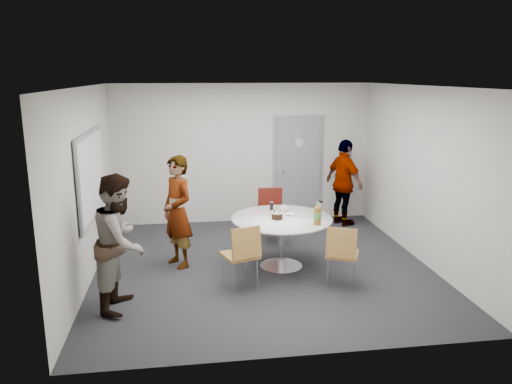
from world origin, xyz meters
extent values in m
plane|color=black|center=(0.00, 0.00, 0.00)|extent=(5.00, 5.00, 0.00)
plane|color=silver|center=(0.00, 0.00, 2.70)|extent=(5.00, 5.00, 0.00)
plane|color=beige|center=(0.00, 2.50, 1.35)|extent=(5.00, 0.00, 5.00)
plane|color=beige|center=(-2.50, 0.00, 1.35)|extent=(0.00, 5.00, 5.00)
plane|color=beige|center=(2.50, 0.00, 1.35)|extent=(0.00, 5.00, 5.00)
plane|color=beige|center=(0.00, -2.50, 1.35)|extent=(5.00, 0.00, 5.00)
cube|color=slate|center=(1.10, 2.47, 1.02)|extent=(0.90, 0.05, 2.05)
cube|color=gray|center=(1.10, 2.50, 1.02)|extent=(1.02, 0.04, 2.12)
cylinder|color=#B2BFC6|center=(1.10, 2.44, 1.55)|extent=(0.16, 0.01, 0.16)
cylinder|color=silver|center=(0.78, 2.41, 1.02)|extent=(0.04, 0.14, 0.04)
cube|color=gray|center=(-2.46, 0.20, 1.45)|extent=(0.03, 1.90, 1.25)
cube|color=white|center=(-2.44, 0.20, 1.45)|extent=(0.01, 1.78, 1.13)
cylinder|color=white|center=(0.28, -0.05, 0.77)|extent=(1.50, 1.50, 0.03)
cylinder|color=silver|center=(0.28, -0.05, 0.39)|extent=(0.09, 0.09, 0.73)
cylinder|color=silver|center=(0.28, -0.05, 0.01)|extent=(0.64, 0.64, 0.02)
cylinder|color=white|center=(0.19, -0.13, 0.79)|extent=(0.22, 0.22, 0.01)
cylinder|color=black|center=(0.19, -0.13, 0.83)|extent=(0.16, 0.16, 0.09)
cylinder|color=silver|center=(0.19, -0.13, 0.89)|extent=(0.17, 0.17, 0.02)
cylinder|color=brown|center=(0.71, -0.47, 0.91)|extent=(0.11, 0.11, 0.25)
cylinder|color=#4C8D38|center=(0.71, -0.47, 0.92)|extent=(0.11, 0.11, 0.09)
cone|color=brown|center=(0.71, -0.47, 1.06)|extent=(0.11, 0.11, 0.05)
cylinder|color=#54A84B|center=(0.71, -0.47, 1.10)|extent=(0.04, 0.04, 0.03)
imported|color=white|center=(0.38, 0.30, 0.83)|extent=(0.17, 0.17, 0.10)
cylinder|color=black|center=(0.20, 0.41, 0.84)|extent=(0.05, 0.05, 0.12)
cylinder|color=silver|center=(0.91, 0.10, 0.87)|extent=(0.07, 0.07, 0.17)
cylinder|color=black|center=(0.91, 0.10, 0.97)|extent=(0.07, 0.07, 0.03)
cube|color=#D96E6C|center=(-0.05, 0.27, 0.79)|extent=(0.12, 0.11, 0.02)
ellipsoid|color=silver|center=(0.43, 0.06, 0.80)|extent=(0.21, 0.21, 0.03)
cube|color=olive|center=(-0.43, -0.69, 0.47)|extent=(0.55, 0.55, 0.04)
cube|color=olive|center=(-0.36, -0.89, 0.71)|extent=(0.42, 0.22, 0.42)
cylinder|color=silver|center=(-0.31, -0.47, 0.23)|extent=(0.02, 0.02, 0.47)
cylinder|color=silver|center=(-0.65, -0.58, 0.23)|extent=(0.02, 0.02, 0.47)
cylinder|color=silver|center=(-0.20, -0.80, 0.23)|extent=(0.02, 0.02, 0.47)
cylinder|color=silver|center=(-0.54, -0.91, 0.23)|extent=(0.02, 0.02, 0.47)
cube|color=olive|center=(0.98, -0.81, 0.45)|extent=(0.55, 0.55, 0.04)
cube|color=olive|center=(0.90, -1.00, 0.68)|extent=(0.40, 0.24, 0.40)
cylinder|color=silver|center=(1.20, -0.73, 0.23)|extent=(0.02, 0.02, 0.45)
cylinder|color=silver|center=(0.89, -0.59, 0.23)|extent=(0.02, 0.02, 0.45)
cylinder|color=silver|center=(1.07, -1.04, 0.23)|extent=(0.02, 0.02, 0.45)
cylinder|color=silver|center=(0.76, -0.90, 0.23)|extent=(0.02, 0.02, 0.45)
cube|color=maroon|center=(0.34, 1.11, 0.48)|extent=(0.45, 0.45, 0.04)
cube|color=maroon|center=(0.34, 1.32, 0.72)|extent=(0.43, 0.10, 0.43)
cylinder|color=silver|center=(0.15, 0.93, 0.24)|extent=(0.02, 0.02, 0.48)
cylinder|color=silver|center=(0.52, 0.93, 0.24)|extent=(0.02, 0.02, 0.48)
cylinder|color=silver|center=(0.16, 1.29, 0.24)|extent=(0.02, 0.02, 0.48)
cylinder|color=silver|center=(0.52, 1.29, 0.24)|extent=(0.02, 0.02, 0.48)
imported|color=#A5C6EA|center=(-1.26, 0.25, 0.85)|extent=(0.67, 0.74, 1.70)
imported|color=white|center=(-1.95, -1.05, 0.86)|extent=(0.78, 0.93, 1.71)
imported|color=black|center=(1.88, 1.94, 0.83)|extent=(0.75, 1.06, 1.67)
camera|label=1|loc=(-1.12, -7.06, 2.88)|focal=35.00mm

